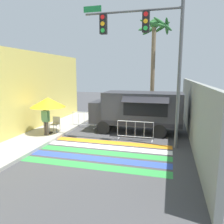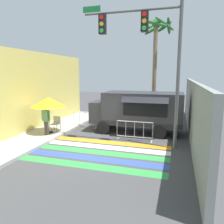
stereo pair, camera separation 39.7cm
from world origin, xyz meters
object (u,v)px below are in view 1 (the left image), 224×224
at_px(barricade_side, 84,120).
at_px(palm_tree, 154,46).
at_px(patio_umbrella, 48,102).
at_px(food_truck, 136,109).
at_px(barricade_front, 135,131).
at_px(traffic_signal_pole, 148,45).
at_px(folding_chair, 55,123).
at_px(vendor_person, 46,119).

distance_m(barricade_side, palm_tree, 7.12).
bearing_deg(patio_umbrella, palm_tree, 44.08).
bearing_deg(barricade_side, food_truck, -2.73).
bearing_deg(barricade_side, barricade_front, -26.85).
bearing_deg(barricade_front, palm_tree, 84.10).
xyz_separation_m(traffic_signal_pole, folding_chair, (-5.42, 0.77, -4.20)).
height_order(food_truck, vendor_person, food_truck).
xyz_separation_m(vendor_person, barricade_front, (4.85, 0.86, -0.57)).
distance_m(food_truck, patio_umbrella, 5.16).
height_order(traffic_signal_pole, barricade_front, traffic_signal_pole).
bearing_deg(food_truck, barricade_front, -81.61).
height_order(food_truck, traffic_signal_pole, traffic_signal_pole).
bearing_deg(patio_umbrella, barricade_side, 62.48).
height_order(food_truck, folding_chair, food_truck).
bearing_deg(patio_umbrella, food_truck, 24.77).
relative_size(food_truck, barricade_side, 3.32).
xyz_separation_m(food_truck, vendor_person, (-4.60, -2.58, -0.35)).
bearing_deg(traffic_signal_pole, barricade_side, 148.97).
xyz_separation_m(food_truck, folding_chair, (-4.52, -1.69, -0.75)).
bearing_deg(food_truck, folding_chair, -159.50).
bearing_deg(palm_tree, vendor_person, -133.34).
bearing_deg(palm_tree, traffic_signal_pole, -88.40).
bearing_deg(vendor_person, traffic_signal_pole, -6.42).
height_order(traffic_signal_pole, vendor_person, traffic_signal_pole).
bearing_deg(traffic_signal_pole, palm_tree, 91.60).
height_order(vendor_person, barricade_front, vendor_person).
xyz_separation_m(patio_umbrella, barricade_side, (1.21, 2.32, -1.44)).
xyz_separation_m(barricade_side, palm_tree, (4.21, 2.93, 4.94)).
height_order(food_truck, patio_umbrella, food_truck).
bearing_deg(barricade_side, palm_tree, 34.81).
bearing_deg(traffic_signal_pole, patio_umbrella, 176.85).
bearing_deg(palm_tree, patio_umbrella, -135.92).
distance_m(patio_umbrella, barricade_side, 2.99).
bearing_deg(barricade_side, vendor_person, -112.58).
distance_m(traffic_signal_pole, palm_tree, 5.58).
relative_size(barricade_front, barricade_side, 1.20).
bearing_deg(vendor_person, barricade_side, 59.77).
distance_m(patio_umbrella, vendor_person, 0.97).
distance_m(vendor_person, palm_tree, 8.93).
bearing_deg(food_truck, traffic_signal_pole, -69.83).
relative_size(patio_umbrella, vendor_person, 1.27).
height_order(traffic_signal_pole, patio_umbrella, traffic_signal_pole).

